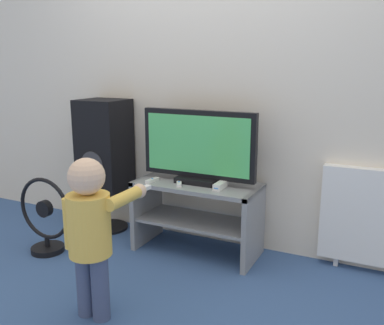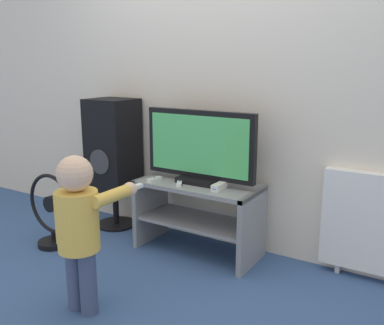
{
  "view_description": "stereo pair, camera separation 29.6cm",
  "coord_description": "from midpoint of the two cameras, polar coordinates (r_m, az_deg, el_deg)",
  "views": [
    {
      "loc": [
        1.27,
        -2.46,
        1.37
      ],
      "look_at": [
        0.0,
        0.13,
        0.7
      ],
      "focal_mm": 40.0,
      "sensor_mm": 36.0,
      "label": 1
    },
    {
      "loc": [
        1.53,
        -2.32,
        1.37
      ],
      "look_at": [
        0.0,
        0.13,
        0.7
      ],
      "focal_mm": 40.0,
      "sensor_mm": 36.0,
      "label": 2
    }
  ],
  "objects": [
    {
      "name": "floor_fan",
      "position": [
        3.38,
        -21.39,
        -7.1
      ],
      "size": [
        0.47,
        0.24,
        0.57
      ],
      "color": "black",
      "rests_on": "ground_plane"
    },
    {
      "name": "remote_primary",
      "position": [
        3.13,
        -8.02,
        -2.39
      ],
      "size": [
        0.05,
        0.13,
        0.03
      ],
      "color": "white",
      "rests_on": "tv_stand"
    },
    {
      "name": "speaker_tower",
      "position": [
        3.58,
        -13.92,
        1.75
      ],
      "size": [
        0.37,
        0.34,
        1.09
      ],
      "color": "black",
      "rests_on": "ground_plane"
    },
    {
      "name": "game_console",
      "position": [
        2.93,
        0.92,
        -3.13
      ],
      "size": [
        0.05,
        0.16,
        0.04
      ],
      "color": "white",
      "rests_on": "tv_stand"
    },
    {
      "name": "television",
      "position": [
        3.03,
        -1.94,
        1.97
      ],
      "size": [
        0.86,
        0.2,
        0.52
      ],
      "color": "black",
      "rests_on": "tv_stand"
    },
    {
      "name": "wall_back",
      "position": [
        3.22,
        0.31,
        11.89
      ],
      "size": [
        10.0,
        0.06,
        2.6
      ],
      "color": "silver",
      "rests_on": "ground_plane"
    },
    {
      "name": "child",
      "position": [
        2.38,
        -16.85,
        -8.14
      ],
      "size": [
        0.34,
        0.5,
        0.9
      ],
      "color": "#3F4C72",
      "rests_on": "ground_plane"
    },
    {
      "name": "remote_secondary",
      "position": [
        3.03,
        -4.54,
        -2.84
      ],
      "size": [
        0.09,
        0.13,
        0.03
      ],
      "color": "white",
      "rests_on": "tv_stand"
    },
    {
      "name": "tv_stand",
      "position": [
        3.13,
        -2.04,
        -6.08
      ],
      "size": [
        0.9,
        0.42,
        0.53
      ],
      "color": "gray",
      "rests_on": "ground_plane"
    },
    {
      "name": "ground_plane",
      "position": [
        3.09,
        -3.87,
        -13.18
      ],
      "size": [
        16.0,
        16.0,
        0.0
      ],
      "primitive_type": "plane",
      "color": "#38568C"
    }
  ]
}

